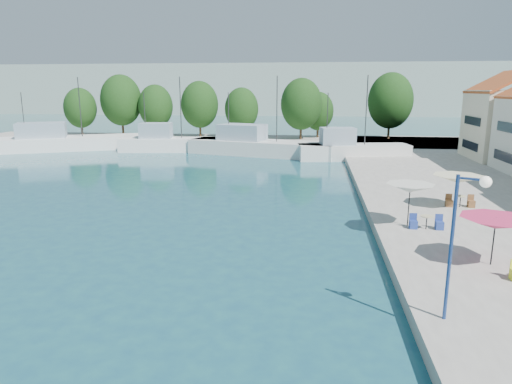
# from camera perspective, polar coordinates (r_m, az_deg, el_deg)

# --- Properties ---
(quay_far) EXTENTS (90.00, 16.00, 0.60)m
(quay_far) POSITION_cam_1_polar(r_m,az_deg,el_deg) (70.66, -1.20, 6.32)
(quay_far) COLOR gray
(quay_far) RESTS_ON ground
(hill_west) EXTENTS (180.00, 40.00, 16.00)m
(hill_west) POSITION_cam_1_polar(r_m,az_deg,el_deg) (165.64, -4.04, 12.67)
(hill_west) COLOR #9CAA9E
(hill_west) RESTS_ON ground
(hill_east) EXTENTS (140.00, 40.00, 12.00)m
(hill_east) POSITION_cam_1_polar(r_m,az_deg,el_deg) (186.27, 19.38, 11.39)
(hill_east) COLOR #9CAA9E
(hill_east) RESTS_ON ground
(trawler_01) EXTENTS (20.67, 13.67, 10.20)m
(trawler_01) POSITION_cam_1_polar(r_m,az_deg,el_deg) (68.48, -22.99, 5.75)
(trawler_01) COLOR white
(trawler_01) RESTS_ON ground
(trawler_02) EXTENTS (14.04, 5.39, 10.20)m
(trawler_02) POSITION_cam_1_polar(r_m,az_deg,el_deg) (62.83, -10.82, 5.99)
(trawler_02) COLOR white
(trawler_02) RESTS_ON ground
(trawler_03) EXTENTS (19.59, 9.67, 10.20)m
(trawler_03) POSITION_cam_1_polar(r_m,az_deg,el_deg) (58.49, 0.37, 5.72)
(trawler_03) COLOR silver
(trawler_03) RESTS_ON ground
(trawler_04) EXTENTS (13.42, 5.59, 10.20)m
(trawler_04) POSITION_cam_1_polar(r_m,az_deg,el_deg) (55.55, 11.73, 5.09)
(trawler_04) COLOR silver
(trawler_04) RESTS_ON ground
(tree_01) EXTENTS (5.29, 5.29, 7.84)m
(tree_01) POSITION_cam_1_polar(r_m,az_deg,el_deg) (82.59, -21.12, 9.77)
(tree_01) COLOR #3F2B19
(tree_01) RESTS_ON quay_far
(tree_02) EXTENTS (6.76, 6.76, 10.00)m
(tree_02) POSITION_cam_1_polar(r_m,az_deg,el_deg) (80.72, -16.50, 10.94)
(tree_02) COLOR #3F2B19
(tree_02) RESTS_ON quay_far
(tree_03) EXTENTS (5.65, 5.65, 8.37)m
(tree_03) POSITION_cam_1_polar(r_m,az_deg,el_deg) (78.50, -12.45, 10.43)
(tree_03) COLOR #3F2B19
(tree_03) RESTS_ON quay_far
(tree_04) EXTENTS (6.02, 6.02, 8.91)m
(tree_04) POSITION_cam_1_polar(r_m,az_deg,el_deg) (75.67, -7.06, 10.79)
(tree_04) COLOR #3F2B19
(tree_04) RESTS_ON quay_far
(tree_05) EXTENTS (5.32, 5.32, 7.88)m
(tree_05) POSITION_cam_1_polar(r_m,az_deg,el_deg) (73.03, -1.81, 10.34)
(tree_05) COLOR #3F2B19
(tree_05) RESTS_ON quay_far
(tree_06) EXTENTS (6.27, 6.27, 9.29)m
(tree_06) POSITION_cam_1_polar(r_m,az_deg,el_deg) (71.12, 5.69, 10.87)
(tree_06) COLOR #3F2B19
(tree_06) RESTS_ON quay_far
(tree_07) EXTENTS (4.88, 4.88, 7.22)m
(tree_07) POSITION_cam_1_polar(r_m,az_deg,el_deg) (74.44, 7.78, 9.98)
(tree_07) COLOR #3F2B19
(tree_07) RESTS_ON quay_far
(tree_08) EXTENTS (6.86, 6.86, 10.15)m
(tree_08) POSITION_cam_1_polar(r_m,az_deg,el_deg) (74.55, 16.46, 10.90)
(tree_08) COLOR #3F2B19
(tree_08) RESTS_ON quay_far
(umbrella_pink) EXTENTS (3.09, 3.09, 2.18)m
(umbrella_pink) POSITION_cam_1_polar(r_m,az_deg,el_deg) (22.53, 27.75, -3.47)
(umbrella_pink) COLOR black
(umbrella_pink) RESTS_ON quay_right
(umbrella_white) EXTENTS (2.72, 2.72, 2.44)m
(umbrella_white) POSITION_cam_1_polar(r_m,az_deg,el_deg) (27.10, 18.71, 0.46)
(umbrella_white) COLOR black
(umbrella_white) RESTS_ON quay_right
(umbrella_cream) EXTENTS (3.20, 3.20, 2.18)m
(umbrella_cream) POSITION_cam_1_polar(r_m,az_deg,el_deg) (32.41, 23.91, 1.50)
(umbrella_cream) COLOR black
(umbrella_cream) RESTS_ON quay_right
(cafe_table_02) EXTENTS (1.82, 0.70, 0.76)m
(cafe_table_02) POSITION_cam_1_polar(r_m,az_deg,el_deg) (27.20, 20.52, -3.77)
(cafe_table_02) COLOR black
(cafe_table_02) RESTS_ON quay_right
(cafe_table_03) EXTENTS (1.82, 0.70, 0.76)m
(cafe_table_03) POSITION_cam_1_polar(r_m,az_deg,el_deg) (33.06, 24.15, -1.24)
(cafe_table_03) COLOR black
(cafe_table_03) RESTS_ON quay_right
(street_lamp) EXTENTS (0.97, 0.57, 5.03)m
(street_lamp) POSITION_cam_1_polar(r_m,az_deg,el_deg) (16.10, 24.60, -3.42)
(street_lamp) COLOR navy
(street_lamp) RESTS_ON quay_right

